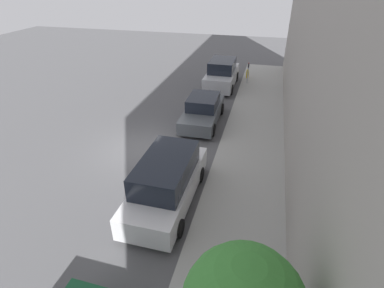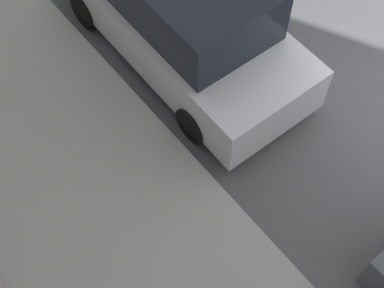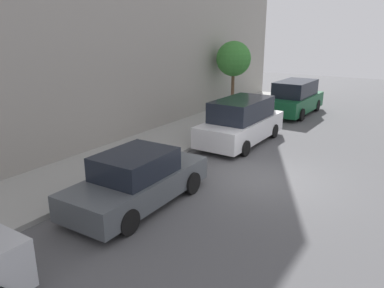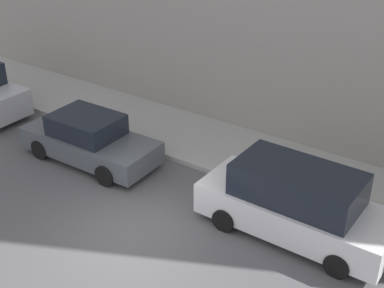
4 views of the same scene
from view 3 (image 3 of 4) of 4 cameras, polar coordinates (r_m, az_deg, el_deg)
ground_plane at (r=12.54m, az=10.26°, el=-5.17°), size 60.00×60.00×0.00m
sidewalk at (r=15.03m, az=-7.73°, el=-0.96°), size 3.11×32.00×0.15m
parked_minivan_nearest at (r=22.34m, az=15.38°, el=6.77°), size 2.02×4.94×1.90m
parked_minivan_second at (r=16.06m, az=7.51°, el=3.37°), size 2.02×4.92×1.90m
parked_sedan_third at (r=10.43m, az=-8.27°, el=-5.45°), size 1.92×4.53×1.54m
parking_meter_near at (r=23.80m, az=12.21°, el=7.75°), size 0.11×0.15×1.35m
street_tree at (r=21.88m, az=6.36°, el=12.75°), size 1.97×1.97×3.93m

